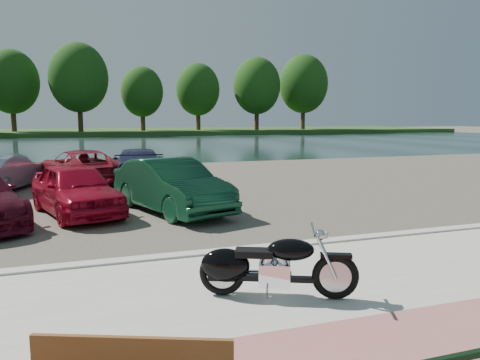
% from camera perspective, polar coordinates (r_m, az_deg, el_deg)
% --- Properties ---
extents(ground, '(200.00, 200.00, 0.00)m').
position_cam_1_polar(ground, '(7.84, 8.23, -12.70)').
color(ground, '#595447').
rests_on(ground, ground).
extents(promenade, '(60.00, 6.00, 0.10)m').
position_cam_1_polar(promenade, '(7.01, 12.11, -14.89)').
color(promenade, '#B7B5AC').
rests_on(promenade, ground).
extents(pink_path, '(60.00, 2.00, 0.01)m').
position_cam_1_polar(pink_path, '(5.88, 20.13, -19.24)').
color(pink_path, '#A8665E').
rests_on(pink_path, promenade).
extents(kerb, '(60.00, 0.30, 0.14)m').
position_cam_1_polar(kerb, '(9.55, 2.69, -8.43)').
color(kerb, '#B7B5AC').
rests_on(kerb, ground).
extents(parking_lot, '(60.00, 18.00, 0.04)m').
position_cam_1_polar(parking_lot, '(18.05, -7.95, -0.97)').
color(parking_lot, '#454138').
rests_on(parking_lot, ground).
extents(river, '(120.00, 40.00, 0.00)m').
position_cam_1_polar(river, '(46.72, -14.88, 4.13)').
color(river, '#1B302E').
rests_on(river, ground).
extents(far_bank, '(120.00, 24.00, 0.60)m').
position_cam_1_polar(far_bank, '(78.63, -16.64, 5.65)').
color(far_bank, '#2A4C1B').
rests_on(far_bank, ground).
extents(far_trees, '(70.25, 10.68, 12.52)m').
position_cam_1_polar(far_trees, '(72.88, -13.15, 11.29)').
color(far_trees, '#3B2C15').
rests_on(far_trees, far_bank).
extents(motorcycle, '(2.19, 1.18, 1.05)m').
position_cam_1_polar(motorcycle, '(6.95, 2.84, -10.44)').
color(motorcycle, black).
rests_on(motorcycle, promenade).
extents(car_4, '(2.83, 4.52, 1.43)m').
position_cam_1_polar(car_4, '(13.61, -19.40, -1.03)').
color(car_4, '#A70B24').
rests_on(car_4, parking_lot).
extents(car_5, '(2.92, 4.84, 1.51)m').
position_cam_1_polar(car_5, '(13.33, -8.36, -0.69)').
color(car_5, '#103B24').
rests_on(car_5, parking_lot).
extents(car_9, '(2.61, 4.32, 1.34)m').
position_cam_1_polar(car_9, '(19.09, -26.88, 0.84)').
color(car_9, gray).
rests_on(car_9, parking_lot).
extents(car_10, '(3.57, 5.48, 1.40)m').
position_cam_1_polar(car_10, '(19.42, -18.81, 1.45)').
color(car_10, maroon).
rests_on(car_10, parking_lot).
extents(car_11, '(2.50, 5.09, 1.43)m').
position_cam_1_polar(car_11, '(19.35, -12.30, 1.70)').
color(car_11, '#272A4D').
rests_on(car_11, parking_lot).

